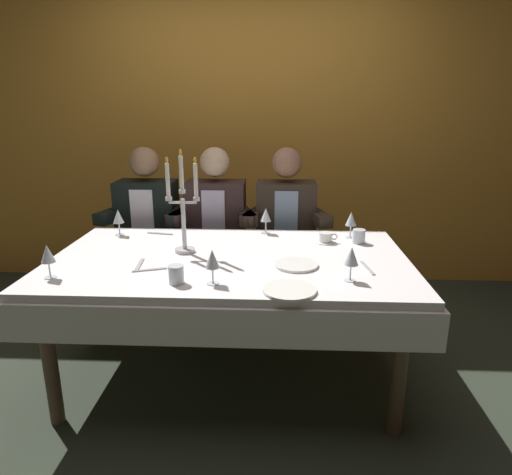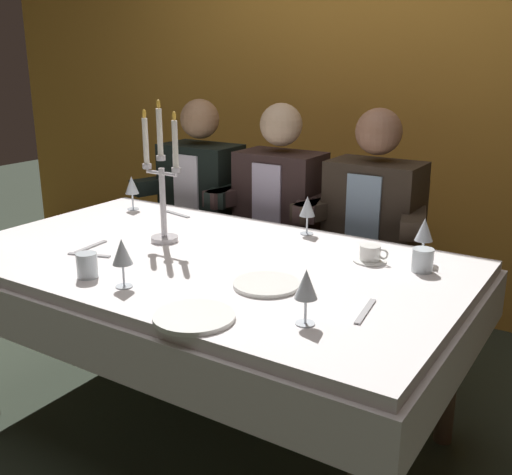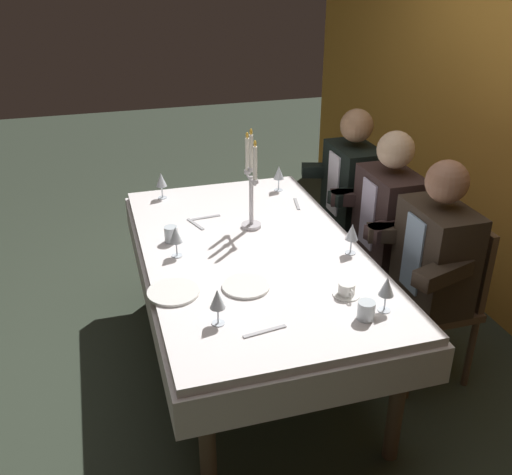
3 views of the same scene
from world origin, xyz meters
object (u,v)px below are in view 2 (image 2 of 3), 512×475
object	(u,v)px
seated_diner_1	(281,204)
seated_diner_0	(202,192)
wine_glass_1	(307,208)
coffee_cup_0	(370,254)
dinner_plate_0	(267,284)
seated_diner_2	(374,218)
wine_glass_2	(306,286)
water_tumbler_1	(423,260)
dinner_plate_1	(194,317)
wine_glass_5	(132,186)
water_tumbler_0	(87,265)
wine_glass_4	(424,231)
wine_glass_3	(122,254)
dining_table	(206,286)
candelabra	(162,186)

from	to	relation	value
seated_diner_1	seated_diner_0	bearing A→B (deg)	180.00
wine_glass_1	coffee_cup_0	world-z (taller)	wine_glass_1
dinner_plate_0	seated_diner_2	size ratio (longest dim) A/B	0.18
wine_glass_2	water_tumbler_1	distance (m)	0.62
dinner_plate_1	wine_glass_5	distance (m)	1.34
wine_glass_2	seated_diner_1	distance (m)	1.44
water_tumbler_0	dinner_plate_1	bearing A→B (deg)	-7.87
wine_glass_2	seated_diner_2	size ratio (longest dim) A/B	0.13
wine_glass_1	seated_diner_2	world-z (taller)	seated_diner_2
wine_glass_5	seated_diner_2	size ratio (longest dim) A/B	0.13
wine_glass_4	water_tumbler_0	distance (m)	1.19
wine_glass_3	wine_glass_5	bearing A→B (deg)	132.06
wine_glass_1	water_tumbler_1	distance (m)	0.59
seated_diner_1	wine_glass_3	bearing A→B (deg)	-83.12
wine_glass_3	wine_glass_2	bearing A→B (deg)	6.18
water_tumbler_1	dining_table	bearing A→B (deg)	-158.85
wine_glass_3	seated_diner_1	bearing A→B (deg)	96.88
wine_glass_2	water_tumbler_0	size ratio (longest dim) A/B	1.91
wine_glass_2	water_tumbler_1	bearing A→B (deg)	76.94
wine_glass_4	wine_glass_5	bearing A→B (deg)	-179.77
candelabra	water_tumbler_1	xyz separation A→B (m)	(0.99, 0.22, -0.19)
wine_glass_4	seated_diner_2	distance (m)	0.64
candelabra	wine_glass_2	distance (m)	0.94
dining_table	wine_glass_2	bearing A→B (deg)	-28.09
dinner_plate_0	wine_glass_2	size ratio (longest dim) A/B	1.35
candelabra	dinner_plate_1	world-z (taller)	candelabra
wine_glass_2	water_tumbler_0	xyz separation A→B (m)	(-0.80, -0.07, -0.07)
water_tumbler_1	water_tumbler_0	bearing A→B (deg)	-144.37
candelabra	dinner_plate_1	distance (m)	0.80
dinner_plate_0	coffee_cup_0	bearing A→B (deg)	65.44
dining_table	wine_glass_1	size ratio (longest dim) A/B	11.83
wine_glass_2	wine_glass_5	xyz separation A→B (m)	(-1.33, 0.70, 0.00)
wine_glass_2	water_tumbler_0	distance (m)	0.80
wine_glass_3	seated_diner_1	distance (m)	1.29
seated_diner_0	dinner_plate_0	bearing A→B (deg)	-44.25
wine_glass_4	seated_diner_2	xyz separation A→B (m)	(-0.39, 0.50, -0.12)
seated_diner_1	wine_glass_5	bearing A→B (deg)	-137.05
coffee_cup_0	seated_diner_0	distance (m)	1.37
candelabra	wine_glass_2	world-z (taller)	candelabra
seated_diner_2	dinner_plate_0	bearing A→B (deg)	-87.89
dinner_plate_1	wine_glass_1	bearing A→B (deg)	97.88
dining_table	wine_glass_5	size ratio (longest dim) A/B	11.83
wine_glass_3	seated_diner_1	xyz separation A→B (m)	(-0.15, 1.27, -0.12)
candelabra	wine_glass_1	xyz separation A→B (m)	(0.44, 0.40, -0.11)
seated_diner_2	water_tumbler_1	bearing A→B (deg)	-55.10
water_tumbler_1	seated_diner_0	distance (m)	1.55
water_tumbler_0	seated_diner_0	xyz separation A→B (m)	(-0.49, 1.27, -0.05)
dining_table	seated_diner_1	size ratio (longest dim) A/B	1.56
seated_diner_1	dinner_plate_0	bearing A→B (deg)	-61.93
candelabra	seated_diner_2	xyz separation A→B (m)	(0.57, 0.82, -0.23)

